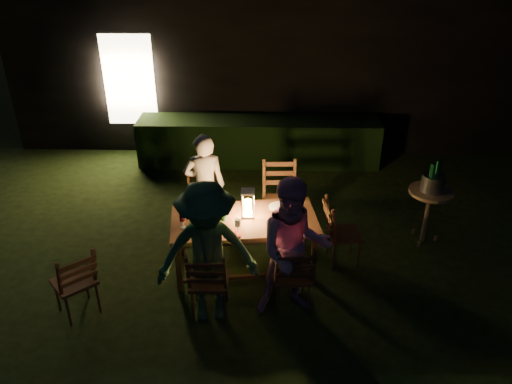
{
  "coord_description": "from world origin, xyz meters",
  "views": [
    {
      "loc": [
        -0.32,
        -4.41,
        3.85
      ],
      "look_at": [
        -0.47,
        0.88,
        0.95
      ],
      "focal_mm": 35.0,
      "sensor_mm": 36.0,
      "label": 1
    }
  ],
  "objects_px": {
    "person_opp_right": "(294,249)",
    "bottle_bucket_a": "(431,181)",
    "dining_table": "(244,224)",
    "chair_spare": "(77,293)",
    "lantern": "(248,205)",
    "ice_bucket": "(433,183)",
    "chair_far_right": "(280,212)",
    "bottle_table": "(223,210)",
    "chair_far_left": "(206,218)",
    "person_house_side": "(205,187)",
    "person_opp_left": "(208,254)",
    "chair_near_right": "(291,286)",
    "chair_end": "(342,243)",
    "bottle_bucket_b": "(437,178)",
    "chair_near_left": "(210,292)",
    "side_table": "(430,196)"
  },
  "relations": [
    {
      "from": "ice_bucket",
      "to": "chair_near_left",
      "type": "bearing_deg",
      "value": -151.29
    },
    {
      "from": "bottle_bucket_a",
      "to": "chair_far_left",
      "type": "bearing_deg",
      "value": 178.76
    },
    {
      "from": "ice_bucket",
      "to": "chair_far_right",
      "type": "bearing_deg",
      "value": 175.28
    },
    {
      "from": "person_opp_left",
      "to": "lantern",
      "type": "bearing_deg",
      "value": 60.11
    },
    {
      "from": "chair_near_left",
      "to": "ice_bucket",
      "type": "bearing_deg",
      "value": 27.88
    },
    {
      "from": "chair_spare",
      "to": "bottle_bucket_b",
      "type": "distance_m",
      "value": 4.57
    },
    {
      "from": "dining_table",
      "to": "person_opp_left",
      "type": "bearing_deg",
      "value": -118.76
    },
    {
      "from": "chair_far_left",
      "to": "ice_bucket",
      "type": "relative_size",
      "value": 3.1
    },
    {
      "from": "person_house_side",
      "to": "person_opp_left",
      "type": "xyz_separation_m",
      "value": [
        0.22,
        -1.62,
        0.08
      ]
    },
    {
      "from": "chair_far_right",
      "to": "bottle_table",
      "type": "height_order",
      "value": "chair_far_right"
    },
    {
      "from": "chair_near_left",
      "to": "person_house_side",
      "type": "distance_m",
      "value": 1.66
    },
    {
      "from": "person_opp_left",
      "to": "bottle_bucket_a",
      "type": "distance_m",
      "value": 3.08
    },
    {
      "from": "dining_table",
      "to": "chair_far_left",
      "type": "xyz_separation_m",
      "value": [
        -0.55,
        0.7,
        -0.37
      ]
    },
    {
      "from": "chair_spare",
      "to": "bottle_bucket_a",
      "type": "height_order",
      "value": "bottle_bucket_a"
    },
    {
      "from": "chair_spare",
      "to": "side_table",
      "type": "height_order",
      "value": "chair_spare"
    },
    {
      "from": "chair_far_left",
      "to": "bottle_table",
      "type": "bearing_deg",
      "value": 97.74
    },
    {
      "from": "lantern",
      "to": "bottle_bucket_a",
      "type": "bearing_deg",
      "value": 14.16
    },
    {
      "from": "bottle_table",
      "to": "chair_near_right",
      "type": "bearing_deg",
      "value": -39.9
    },
    {
      "from": "person_opp_left",
      "to": "bottle_bucket_a",
      "type": "bearing_deg",
      "value": 21.59
    },
    {
      "from": "bottle_table",
      "to": "bottle_bucket_b",
      "type": "relative_size",
      "value": 0.88
    },
    {
      "from": "chair_near_right",
      "to": "bottle_bucket_b",
      "type": "height_order",
      "value": "bottle_bucket_b"
    },
    {
      "from": "chair_near_left",
      "to": "person_opp_left",
      "type": "relative_size",
      "value": 0.57
    },
    {
      "from": "dining_table",
      "to": "chair_spare",
      "type": "height_order",
      "value": "chair_spare"
    },
    {
      "from": "chair_end",
      "to": "bottle_table",
      "type": "height_order",
      "value": "bottle_table"
    },
    {
      "from": "chair_near_left",
      "to": "chair_far_right",
      "type": "xyz_separation_m",
      "value": [
        0.79,
        1.66,
        0.03
      ]
    },
    {
      "from": "chair_far_left",
      "to": "lantern",
      "type": "relative_size",
      "value": 2.66
    },
    {
      "from": "chair_far_right",
      "to": "chair_end",
      "type": "bearing_deg",
      "value": 136.03
    },
    {
      "from": "dining_table",
      "to": "chair_far_right",
      "type": "bearing_deg",
      "value": 54.43
    },
    {
      "from": "chair_end",
      "to": "bottle_bucket_b",
      "type": "distance_m",
      "value": 1.5
    },
    {
      "from": "chair_near_right",
      "to": "ice_bucket",
      "type": "xyz_separation_m",
      "value": [
        1.85,
        1.38,
        0.6
      ]
    },
    {
      "from": "person_opp_left",
      "to": "ice_bucket",
      "type": "height_order",
      "value": "person_opp_left"
    },
    {
      "from": "dining_table",
      "to": "chair_far_left",
      "type": "relative_size",
      "value": 1.97
    },
    {
      "from": "bottle_bucket_b",
      "to": "chair_spare",
      "type": "bearing_deg",
      "value": -159.49
    },
    {
      "from": "lantern",
      "to": "ice_bucket",
      "type": "xyz_separation_m",
      "value": [
        2.36,
        0.62,
        0.0
      ]
    },
    {
      "from": "bottle_bucket_b",
      "to": "chair_near_right",
      "type": "bearing_deg",
      "value": -143.21
    },
    {
      "from": "chair_near_right",
      "to": "bottle_bucket_a",
      "type": "bearing_deg",
      "value": 29.62
    },
    {
      "from": "lantern",
      "to": "chair_far_left",
      "type": "bearing_deg",
      "value": 132.75
    },
    {
      "from": "person_opp_right",
      "to": "person_house_side",
      "type": "bearing_deg",
      "value": 118.76
    },
    {
      "from": "person_house_side",
      "to": "ice_bucket",
      "type": "height_order",
      "value": "person_house_side"
    },
    {
      "from": "person_opp_right",
      "to": "bottle_bucket_a",
      "type": "xyz_separation_m",
      "value": [
        1.79,
        1.39,
        0.12
      ]
    },
    {
      "from": "chair_end",
      "to": "lantern",
      "type": "height_order",
      "value": "lantern"
    },
    {
      "from": "ice_bucket",
      "to": "bottle_bucket_a",
      "type": "relative_size",
      "value": 0.94
    },
    {
      "from": "person_opp_left",
      "to": "bottle_bucket_b",
      "type": "bearing_deg",
      "value": 21.96
    },
    {
      "from": "lantern",
      "to": "bottle_table",
      "type": "distance_m",
      "value": 0.3
    },
    {
      "from": "person_opp_left",
      "to": "person_opp_right",
      "type": "bearing_deg",
      "value": 0.0
    },
    {
      "from": "person_opp_left",
      "to": "chair_near_right",
      "type": "bearing_deg",
      "value": 3.22
    },
    {
      "from": "chair_near_left",
      "to": "ice_bucket",
      "type": "xyz_separation_m",
      "value": [
        2.74,
        1.5,
        0.6
      ]
    },
    {
      "from": "chair_far_right",
      "to": "side_table",
      "type": "xyz_separation_m",
      "value": [
        1.96,
        -0.16,
        0.37
      ]
    },
    {
      "from": "side_table",
      "to": "chair_spare",
      "type": "bearing_deg",
      "value": -159.75
    },
    {
      "from": "bottle_table",
      "to": "side_table",
      "type": "xyz_separation_m",
      "value": [
        2.65,
        0.71,
        -0.18
      ]
    }
  ]
}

